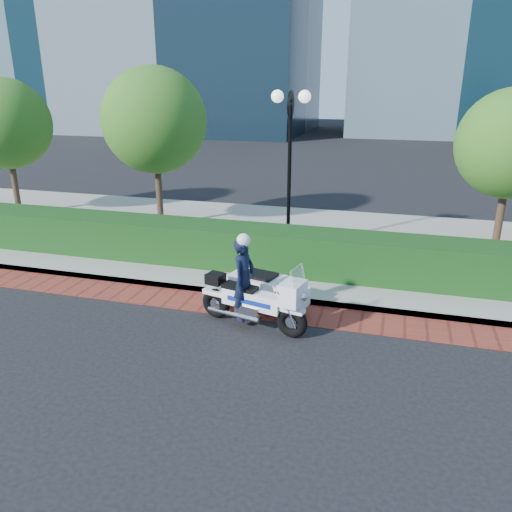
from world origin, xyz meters
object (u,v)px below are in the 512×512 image
(tree_a, at_px, (5,124))
(police_motorcycle, at_px, (257,290))
(tree_c, at_px, (512,144))
(lamppost, at_px, (290,146))
(tree_b, at_px, (155,121))

(tree_a, xyz_separation_m, police_motorcycle, (10.27, -5.45, -2.58))
(tree_c, distance_m, police_motorcycle, 7.92)
(lamppost, distance_m, tree_c, 5.65)
(lamppost, xyz_separation_m, tree_c, (5.50, 1.30, 0.09))
(police_motorcycle, bearing_deg, tree_b, 144.83)
(tree_b, bearing_deg, tree_a, 180.00)
(tree_b, relative_size, police_motorcycle, 2.13)
(tree_b, distance_m, tree_c, 10.01)
(tree_a, distance_m, tree_c, 15.50)
(tree_a, bearing_deg, tree_b, 0.00)
(tree_b, xyz_separation_m, tree_c, (10.00, -0.00, -0.39))
(tree_c, height_order, police_motorcycle, tree_c)
(tree_b, height_order, police_motorcycle, tree_b)
(tree_a, xyz_separation_m, tree_b, (5.50, 0.00, 0.21))
(tree_c, bearing_deg, tree_a, 180.00)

